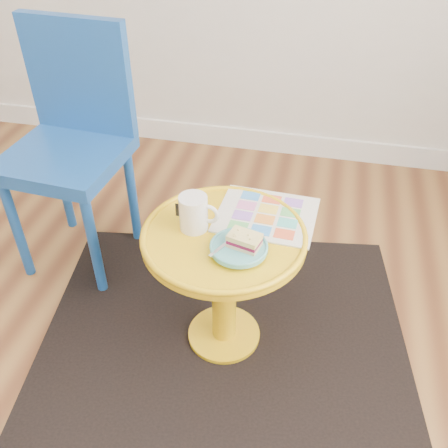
% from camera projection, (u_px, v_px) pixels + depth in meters
% --- Properties ---
extents(rug, '(1.45, 1.28, 0.01)m').
position_uv_depth(rug, '(224.00, 335.00, 1.82)').
color(rug, black).
rests_on(rug, ground).
extents(side_table, '(0.51, 0.51, 0.48)m').
position_uv_depth(side_table, '(224.00, 267.00, 1.60)').
color(side_table, gold).
rests_on(side_table, ground).
extents(chair, '(0.45, 0.45, 0.95)m').
position_uv_depth(chair, '(72.00, 134.00, 1.89)').
color(chair, '#174A97').
rests_on(chair, ground).
extents(newspaper, '(0.32, 0.28, 0.01)m').
position_uv_depth(newspaper, '(266.00, 215.00, 1.59)').
color(newspaper, silver).
rests_on(newspaper, side_table).
extents(mug, '(0.13, 0.09, 0.11)m').
position_uv_depth(mug, '(194.00, 212.00, 1.51)').
color(mug, white).
rests_on(mug, side_table).
extents(plate, '(0.17, 0.17, 0.02)m').
position_uv_depth(plate, '(239.00, 248.00, 1.44)').
color(plate, '#51A7AB').
rests_on(plate, newspaper).
extents(cake_slice, '(0.10, 0.08, 0.04)m').
position_uv_depth(cake_slice, '(244.00, 240.00, 1.43)').
color(cake_slice, '#D3BC8C').
rests_on(cake_slice, plate).
extents(fork, '(0.08, 0.13, 0.00)m').
position_uv_depth(fork, '(227.00, 243.00, 1.45)').
color(fork, silver).
rests_on(fork, plate).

